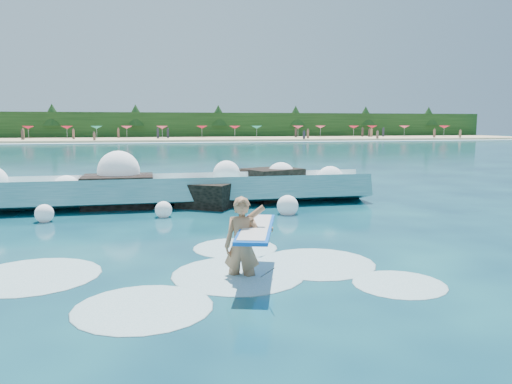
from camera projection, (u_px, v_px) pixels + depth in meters
The scene contains 11 objects.
ground at pixel (207, 264), 10.34m from camera, with size 200.00×200.00×0.00m, color #072138.
beach at pixel (149, 139), 85.65m from camera, with size 140.00×20.00×0.40m, color tan.
wet_band at pixel (150, 143), 75.04m from camera, with size 140.00×5.00×0.08m, color silver.
treeline at pixel (148, 126), 94.99m from camera, with size 140.00×4.00×5.00m, color black.
breaking_wave at pixel (149, 192), 17.79m from camera, with size 16.02×2.58×1.38m.
rock_cluster at pixel (193, 192), 18.06m from camera, with size 8.14×3.39×1.40m.
surfer_with_board at pixel (245, 242), 9.33m from camera, with size 1.34×3.01×1.87m.
wave_spray at pixel (139, 181), 17.55m from camera, with size 14.61×4.23×2.02m.
surf_foam at pixel (206, 274), 9.68m from camera, with size 8.75×5.57×0.13m.
beach_umbrellas at pixel (150, 127), 87.35m from camera, with size 112.49×6.90×0.50m.
beachgoers at pixel (79, 135), 80.43m from camera, with size 100.96×13.93×1.92m.
Camera 1 is at (-1.24, -10.01, 2.89)m, focal length 35.00 mm.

